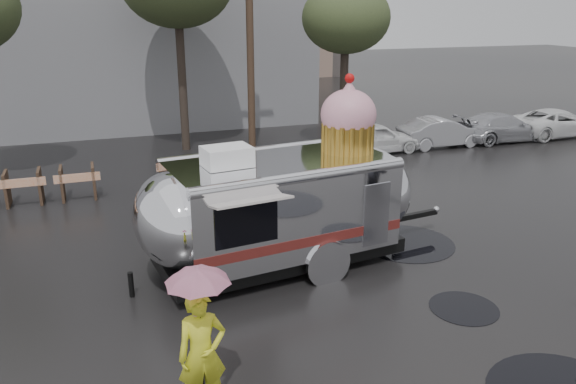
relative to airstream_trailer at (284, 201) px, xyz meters
name	(u,v)px	position (x,y,z in m)	size (l,w,h in m)	color
ground	(335,358)	(-0.34, -3.68, -1.49)	(120.00, 120.00, 0.00)	black
puddles	(469,305)	(2.84, -2.95, -1.49)	(3.07, 8.25, 0.01)	black
utility_pole	(250,31)	(2.16, 10.32, 3.13)	(1.60, 0.28, 9.00)	#473323
tree_right	(346,19)	(5.66, 9.32, 3.56)	(3.36, 3.36, 6.42)	#382D26
barricade_row	(24,187)	(-5.89, 6.29, -0.97)	(4.30, 0.80, 1.00)	#473323
parked_cars	(478,126)	(11.44, 8.32, -0.77)	(13.20, 1.90, 1.50)	silver
airstream_trailer	(284,201)	(0.00, 0.00, 0.00)	(7.86, 3.62, 4.26)	silver
person_left	(202,354)	(-2.63, -4.22, -0.54)	(0.69, 0.46, 1.90)	yellow
umbrella_pink	(198,292)	(-2.63, -4.22, 0.43)	(1.09, 1.09, 2.30)	#F49FC1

